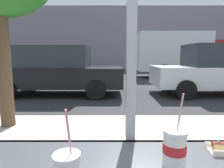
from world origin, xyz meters
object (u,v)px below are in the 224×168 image
Objects in this scene: parked_car_black at (58,70)px; box_truck at (183,53)px; soda_cup_right at (175,148)px; parked_car_white at (217,70)px.

box_truck is (6.58, 5.71, 0.69)m from parked_car_black.
soda_cup_right is 0.05× the size of box_truck.
box_truck reaches higher than parked_car_white.
box_truck is (0.85, 5.71, 0.66)m from parked_car_white.
parked_car_white is (3.51, 6.18, -0.11)m from soda_cup_right.
box_truck is (4.35, 11.89, 0.55)m from soda_cup_right.
box_truck is at bearing 81.58° from parked_car_white.
box_truck reaches higher than parked_car_black.
soda_cup_right is 0.07× the size of parked_car_white.
parked_car_white is 0.71× the size of box_truck.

